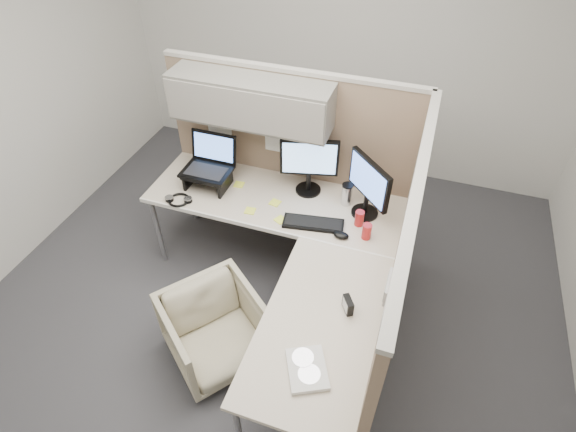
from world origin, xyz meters
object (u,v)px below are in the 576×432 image
(desk, at_px, (286,245))
(keyboard, at_px, (313,223))
(monitor_left, at_px, (309,162))
(office_chair, at_px, (215,328))

(desk, height_order, keyboard, keyboard)
(monitor_left, relative_size, keyboard, 1.06)
(desk, xyz_separation_m, monitor_left, (-0.01, 0.59, 0.32))
(desk, xyz_separation_m, keyboard, (0.14, 0.22, 0.05))
(monitor_left, distance_m, keyboard, 0.48)
(monitor_left, bearing_deg, keyboard, -81.64)
(office_chair, xyz_separation_m, monitor_left, (0.31, 1.15, 0.69))
(keyboard, bearing_deg, office_chair, -129.34)
(monitor_left, xyz_separation_m, keyboard, (0.15, -0.37, -0.26))
(office_chair, bearing_deg, keyboard, 8.56)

